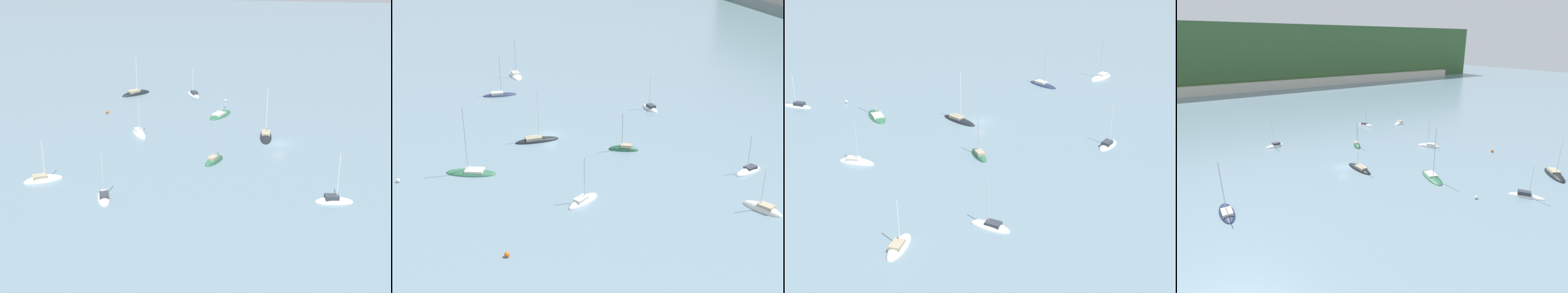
# 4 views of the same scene
# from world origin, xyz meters

# --- Properties ---
(ground_plane) EXTENTS (600.00, 600.00, 0.00)m
(ground_plane) POSITION_xyz_m (0.00, 0.00, 0.00)
(ground_plane) COLOR slate
(sailboat_0) EXTENTS (3.71, 5.92, 8.37)m
(sailboat_0) POSITION_xyz_m (11.27, 12.04, 0.09)
(sailboat_0) COLOR #2D6647
(sailboat_0) RESTS_ON ground_plane
(sailboat_1) EXTENTS (6.59, 5.17, 7.94)m
(sailboat_1) POSITION_xyz_m (37.92, 25.69, 0.07)
(sailboat_1) COLOR white
(sailboat_1) RESTS_ON ground_plane
(sailboat_2) EXTENTS (5.69, 9.30, 12.72)m
(sailboat_2) POSITION_xyz_m (14.26, -16.60, 0.09)
(sailboat_2) COLOR #2D6647
(sailboat_2) RESTS_ON ground_plane
(sailboat_3) EXTENTS (6.05, 3.03, 8.62)m
(sailboat_3) POSITION_xyz_m (-9.30, 24.97, 0.11)
(sailboat_3) COLOR white
(sailboat_3) RESTS_ON ground_plane
(sailboat_5) EXTENTS (2.91, 8.88, 11.33)m
(sailboat_5) POSITION_xyz_m (2.92, -3.26, 0.10)
(sailboat_5) COLOR black
(sailboat_5) RESTS_ON ground_plane
(sailboat_6) EXTENTS (2.58, 8.24, 10.44)m
(sailboat_6) POSITION_xyz_m (-27.67, -7.41, 0.10)
(sailboat_6) COLOR #232D4C
(sailboat_6) RESTS_ON ground_plane
(sailboat_7) EXTENTS (4.10, 6.35, 7.88)m
(sailboat_7) POSITION_xyz_m (25.66, 30.22, 0.07)
(sailboat_7) COLOR white
(sailboat_7) RESTS_ON ground_plane
(sailboat_8) EXTENTS (5.26, 6.37, 8.56)m
(sailboat_8) POSITION_xyz_m (28.88, -0.24, 0.08)
(sailboat_8) COLOR white
(sailboat_8) RESTS_ON ground_plane
(sailboat_9) EXTENTS (8.26, 3.07, 11.27)m
(sailboat_9) POSITION_xyz_m (-43.15, -1.37, 0.10)
(sailboat_9) COLOR white
(sailboat_9) RESTS_ON ground_plane
(sailboat_10) EXTENTS (5.05, 6.61, 7.56)m
(sailboat_10) POSITION_xyz_m (23.76, -33.64, 0.14)
(sailboat_10) COLOR white
(sailboat_10) RESTS_ON ground_plane
(mooring_buoy_1) EXTENTS (0.64, 0.64, 0.64)m
(mooring_buoy_1) POSITION_xyz_m (14.59, -28.64, 0.32)
(mooring_buoy_1) COLOR white
(mooring_buoy_1) RESTS_ON ground_plane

